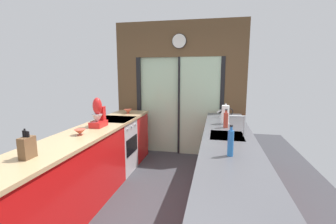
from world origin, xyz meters
TOP-DOWN VIEW (x-y plane):
  - ground_plane at (0.00, 0.60)m, footprint 5.04×7.60m
  - back_wall_unit at (0.00, 2.40)m, footprint 2.64×0.12m
  - left_counter_run at (-0.91, 0.13)m, footprint 0.62×3.80m
  - right_counter_run at (0.91, 0.30)m, footprint 0.62×3.80m
  - sink_faucet at (1.06, 0.55)m, footprint 0.19×0.02m
  - oven_range at (-0.91, 1.25)m, footprint 0.60×0.60m
  - mixing_bowl_mid at (-0.89, 0.19)m, footprint 0.14×0.14m
  - mixing_bowl_far at (-0.89, 1.80)m, footprint 0.16×0.16m
  - knife_block at (-0.89, -0.63)m, footprint 0.08×0.14m
  - stand_mixer at (-0.89, 0.66)m, footprint 0.17×0.27m
  - kettle at (0.89, 1.74)m, footprint 0.28×0.19m
  - soap_bottle_near at (0.89, -0.19)m, footprint 0.06×0.06m
  - soap_bottle_far at (0.89, 0.98)m, footprint 0.07×0.07m
  - paper_towel_roll at (0.89, 1.25)m, footprint 0.13×0.13m

SIDE VIEW (x-z plane):
  - ground_plane at x=0.00m, z-range -0.02..0.00m
  - oven_range at x=-0.91m, z-range 0.00..0.92m
  - right_counter_run at x=0.91m, z-range 0.00..0.92m
  - left_counter_run at x=-0.91m, z-range 0.01..0.93m
  - mixing_bowl_mid at x=-0.89m, z-range 0.92..1.00m
  - mixing_bowl_far at x=-0.89m, z-range 0.92..1.01m
  - kettle at x=0.89m, z-range 0.91..1.13m
  - knife_block at x=-0.89m, z-range 0.89..1.16m
  - soap_bottle_far at x=0.89m, z-range 0.90..1.16m
  - soap_bottle_near at x=0.89m, z-range 0.90..1.19m
  - paper_towel_roll at x=0.89m, z-range 0.90..1.21m
  - stand_mixer at x=-0.89m, z-range 0.87..1.29m
  - sink_faucet at x=1.06m, z-range 0.96..1.22m
  - back_wall_unit at x=0.00m, z-range 0.17..2.87m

